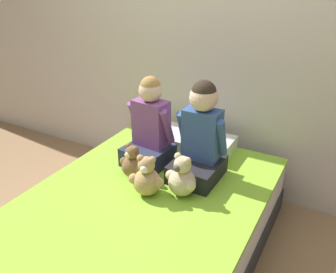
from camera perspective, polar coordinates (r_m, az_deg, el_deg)
ground_plane at (r=2.46m, az=-4.56°, el=-18.82°), size 14.00×14.00×0.00m
wall_behind_bed at (r=2.78m, az=7.47°, el=15.78°), size 8.00×0.06×2.50m
bed at (r=2.31m, az=-4.75°, el=-14.98°), size 1.38×1.98×0.44m
child_on_left at (r=2.46m, az=-2.96°, el=1.25°), size 0.34×0.33×0.63m
child_on_right at (r=2.30m, az=5.24°, el=-0.17°), size 0.33×0.37×0.66m
teddy_bear_held_by_left_child at (r=2.38m, az=-5.73°, el=-4.29°), size 0.19×0.15×0.24m
teddy_bear_held_by_right_child at (r=2.18m, az=2.27°, el=-6.71°), size 0.22×0.17×0.28m
teddy_bear_between_children at (r=2.19m, az=-3.43°, el=-6.71°), size 0.22×0.17×0.27m
pillow_at_headboard at (r=2.74m, az=4.18°, el=-0.91°), size 0.59×0.32×0.11m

